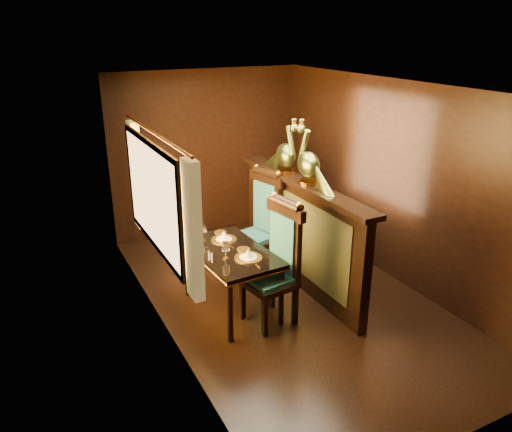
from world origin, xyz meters
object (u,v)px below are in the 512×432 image
(peacock_right, at_px, (286,145))
(dining_table, at_px, (231,256))
(peacock_left, at_px, (309,153))
(chair_right, at_px, (262,219))
(chair_left, at_px, (279,258))

(peacock_right, bearing_deg, dining_table, -150.68)
(peacock_left, distance_m, peacock_right, 0.51)
(chair_right, xyz_separation_m, peacock_right, (0.27, -0.12, 0.97))
(peacock_left, bearing_deg, peacock_right, 90.00)
(dining_table, distance_m, chair_right, 1.03)
(dining_table, distance_m, chair_left, 0.56)
(chair_left, relative_size, chair_right, 1.00)
(chair_right, height_order, peacock_right, peacock_right)
(dining_table, relative_size, peacock_left, 1.80)
(dining_table, distance_m, peacock_left, 1.47)
(peacock_left, height_order, peacock_right, peacock_left)
(peacock_right, bearing_deg, peacock_left, -90.00)
(chair_left, distance_m, peacock_right, 1.52)
(dining_table, xyz_separation_m, chair_left, (0.39, -0.40, 0.07))
(peacock_right, bearing_deg, chair_right, 156.93)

